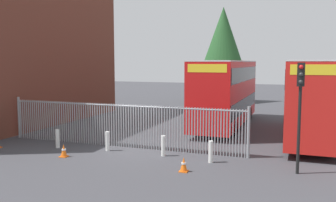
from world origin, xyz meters
The scene contains 13 objects.
ground_plane centered at (0.00, 8.00, 0.00)m, with size 100.00×100.00×0.00m, color #3D3D42.
depot_building_brick centered at (-11.19, 3.84, 5.15)m, with size 6.01×17.18×10.30m, color brown.
palisade_fence centered at (-1.14, 0.00, 1.18)m, with size 13.09×0.14×2.35m.
double_decker_bus_near_gate centered at (2.78, 7.81, 2.42)m, with size 2.54×10.81×4.42m.
double_decker_bus_behind_fence_left centered at (8.08, 5.42, 2.42)m, with size 2.54×10.81×4.42m.
bollard_near_left centered at (-3.99, -1.33, 0.47)m, with size 0.20×0.20×0.95m, color silver.
bollard_center_front centered at (-1.30, -1.01, 0.47)m, with size 0.20×0.20×0.95m, color silver.
bollard_near_right centered at (1.62, -1.00, 0.47)m, with size 0.20×0.20×0.95m, color silver.
bollard_far_right centered at (3.93, -1.32, 0.47)m, with size 0.20×0.20×0.95m, color silver.
traffic_cone_mid_forecourt centered at (3.24, -2.99, 0.29)m, with size 0.34×0.34×0.59m.
traffic_cone_near_kerb centered at (-2.60, -2.72, 0.29)m, with size 0.34×0.34×0.59m.
traffic_light_kerbside centered at (7.46, -1.70, 2.99)m, with size 0.28×0.33×4.30m.
tree_tall_back centered at (-0.63, 22.93, 6.49)m, with size 5.27×5.27×10.26m.
Camera 1 is at (7.49, -16.30, 4.30)m, focal length 38.78 mm.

